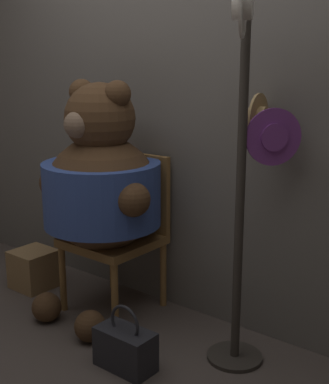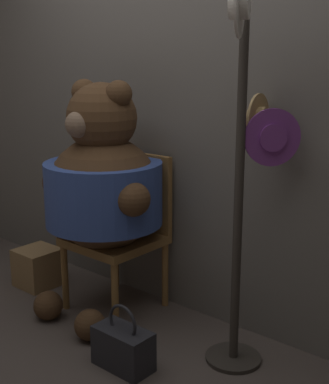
{
  "view_description": "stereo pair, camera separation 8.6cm",
  "coord_description": "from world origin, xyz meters",
  "views": [
    {
      "loc": [
        1.87,
        -1.81,
        1.48
      ],
      "look_at": [
        0.19,
        0.29,
        0.81
      ],
      "focal_mm": 50.0,
      "sensor_mm": 36.0,
      "label": 1
    },
    {
      "loc": [
        1.94,
        -1.75,
        1.48
      ],
      "look_at": [
        0.19,
        0.29,
        0.81
      ],
      "focal_mm": 50.0,
      "sensor_mm": 36.0,
      "label": 2
    }
  ],
  "objects": [
    {
      "name": "ground_plane",
      "position": [
        0.0,
        0.0,
        0.0
      ],
      "size": [
        14.0,
        14.0,
        0.0
      ],
      "primitive_type": "plane",
      "color": "#4C423D"
    },
    {
      "name": "wall_back",
      "position": [
        0.0,
        0.67,
        1.31
      ],
      "size": [
        8.0,
        0.1,
        2.62
      ],
      "color": "#66605B",
      "rests_on": "ground_plane"
    },
    {
      "name": "chair",
      "position": [
        -0.25,
        0.42,
        0.5
      ],
      "size": [
        0.49,
        0.48,
        0.93
      ],
      "color": "olive",
      "rests_on": "ground_plane"
    },
    {
      "name": "teddy_bear",
      "position": [
        -0.25,
        0.26,
        0.78
      ],
      "size": [
        0.81,
        0.72,
        1.37
      ],
      "color": "#4C331E",
      "rests_on": "ground_plane"
    },
    {
      "name": "hat_display_rack",
      "position": [
        0.66,
        0.32,
        1.02
      ],
      "size": [
        0.33,
        0.61,
        1.83
      ],
      "color": "#332D28",
      "rests_on": "ground_plane"
    },
    {
      "name": "handbag_on_ground",
      "position": [
        0.26,
        -0.1,
        0.11
      ],
      "size": [
        0.3,
        0.16,
        0.33
      ],
      "color": "#232328",
      "rests_on": "ground_plane"
    },
    {
      "name": "wooden_crate",
      "position": [
        -0.88,
        0.23,
        0.13
      ],
      "size": [
        0.25,
        0.25,
        0.25
      ],
      "color": "#937047",
      "rests_on": "ground_plane"
    }
  ]
}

